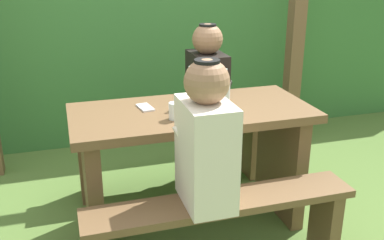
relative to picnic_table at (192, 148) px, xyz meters
The scene contains 12 objects.
ground_plane 0.52m from the picnic_table, ahead, with size 12.00×12.00×0.00m, color #506F31.
hedge_backdrop 1.98m from the picnic_table, 90.00° to the left, with size 6.40×1.01×1.63m, color #397235.
pergola_post_right 1.76m from the picnic_table, 40.99° to the left, with size 0.12×0.12×2.07m, color brown.
picnic_table is the anchor object (origin of this frame).
bench_near 0.55m from the picnic_table, 90.00° to the right, with size 1.40×0.24×0.46m.
bench_far 0.55m from the picnic_table, 90.00° to the left, with size 1.40×0.24×0.46m.
person_white_shirt 0.59m from the picnic_table, 99.53° to the right, with size 0.25×0.35×0.72m.
person_black_coat 0.64m from the picnic_table, 62.66° to the left, with size 0.25×0.35×0.72m.
drinking_glass 0.35m from the picnic_table, 135.18° to the right, with size 0.07×0.07×0.09m, color silver.
bottle_left 0.39m from the picnic_table, 25.42° to the right, with size 0.07×0.07×0.25m.
bottle_right 0.35m from the picnic_table, 79.54° to the left, with size 0.06×0.06×0.24m.
cell_phone 0.37m from the picnic_table, 160.29° to the left, with size 0.07×0.14×0.01m, color silver.
Camera 1 is at (-0.70, -2.34, 1.60)m, focal length 41.60 mm.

